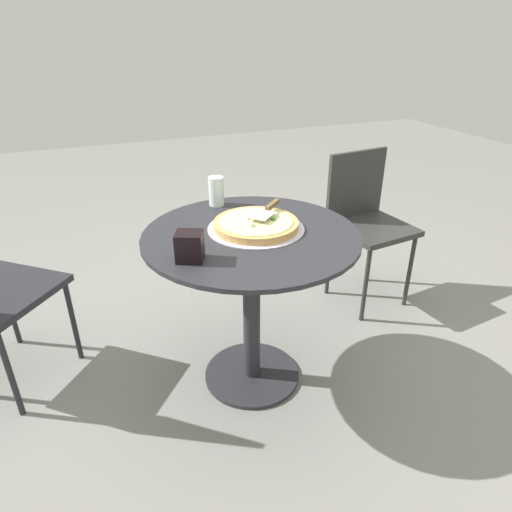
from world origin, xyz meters
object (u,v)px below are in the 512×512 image
object	(u,v)px
pizza_on_tray	(256,225)
napkin_dispenser	(190,246)
pizza_server	(267,209)
patio_chair_near	(366,215)
patio_table	(251,275)
drinking_cup	(216,191)

from	to	relation	value
pizza_on_tray	napkin_dispenser	bearing A→B (deg)	117.26
pizza_server	patio_chair_near	distance (m)	0.87
napkin_dispenser	patio_table	bearing A→B (deg)	48.95
patio_table	pizza_server	distance (m)	0.28
drinking_cup	patio_table	bearing A→B (deg)	-175.40
patio_table	drinking_cup	size ratio (longest dim) A/B	6.61
pizza_server	napkin_dispenser	xyz separation A→B (m)	(-0.20, 0.38, -0.01)
patio_table	pizza_server	world-z (taller)	pizza_server
napkin_dispenser	patio_chair_near	size ratio (longest dim) A/B	0.12
patio_chair_near	pizza_on_tray	bearing A→B (deg)	115.52
pizza_server	patio_table	bearing A→B (deg)	126.76
patio_table	drinking_cup	world-z (taller)	drinking_cup
drinking_cup	patio_chair_near	xyz separation A→B (m)	(0.08, -0.88, -0.28)
pizza_server	napkin_dispenser	world-z (taller)	napkin_dispenser
pizza_on_tray	patio_chair_near	bearing A→B (deg)	-64.48
napkin_dispenser	patio_chair_near	world-z (taller)	patio_chair_near
pizza_on_tray	patio_chair_near	world-z (taller)	patio_chair_near
pizza_on_tray	patio_chair_near	size ratio (longest dim) A/B	0.46
patio_table	napkin_dispenser	distance (m)	0.39
patio_table	pizza_server	bearing A→B (deg)	-53.24
pizza_server	drinking_cup	size ratio (longest dim) A/B	1.47
pizza_server	napkin_dispenser	distance (m)	0.43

